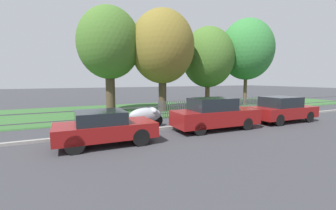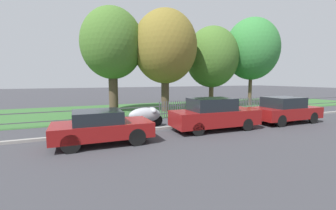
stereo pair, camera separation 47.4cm
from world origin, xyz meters
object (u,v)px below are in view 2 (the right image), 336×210
at_px(tree_nearest_kerb, 112,44).
at_px(tree_behind_motorcycle, 165,47).
at_px(parked_car_navy_estate, 285,110).
at_px(tree_mid_park, 212,57).
at_px(parked_car_silver_hatchback, 101,126).
at_px(tree_far_left, 252,49).
at_px(parked_car_black_saloon, 214,114).
at_px(covered_motorcycle, 146,115).

distance_m(tree_nearest_kerb, tree_behind_motorcycle, 3.96).
distance_m(parked_car_navy_estate, tree_mid_park, 8.98).
xyz_separation_m(parked_car_silver_hatchback, tree_behind_motorcycle, (5.75, 7.31, 4.27)).
relative_size(parked_car_navy_estate, tree_far_left, 0.49).
bearing_deg(parked_car_black_saloon, covered_motorcycle, 146.98).
bearing_deg(tree_mid_park, tree_far_left, -8.97).
height_order(parked_car_navy_estate, tree_mid_park, tree_mid_park).
bearing_deg(tree_nearest_kerb, parked_car_navy_estate, -44.45).
bearing_deg(tree_behind_motorcycle, parked_car_navy_estate, -57.56).
bearing_deg(parked_car_navy_estate, tree_behind_motorcycle, 123.19).
bearing_deg(tree_nearest_kerb, parked_car_silver_hatchback, -102.99).
height_order(tree_nearest_kerb, tree_behind_motorcycle, tree_behind_motorcycle).
bearing_deg(tree_behind_motorcycle, covered_motorcycle, -122.38).
bearing_deg(covered_motorcycle, parked_car_navy_estate, -14.18).
height_order(parked_car_navy_estate, tree_behind_motorcycle, tree_behind_motorcycle).
bearing_deg(tree_mid_park, tree_behind_motorcycle, -168.22).
height_order(parked_car_navy_estate, tree_far_left, tree_far_left).
height_order(parked_car_silver_hatchback, covered_motorcycle, parked_car_silver_hatchback).
relative_size(tree_nearest_kerb, tree_behind_motorcycle, 1.00).
distance_m(covered_motorcycle, tree_far_left, 14.19).
bearing_deg(parked_car_navy_estate, tree_mid_park, 87.35).
distance_m(parked_car_black_saloon, tree_far_left, 12.81).
relative_size(covered_motorcycle, tree_far_left, 0.24).
bearing_deg(parked_car_navy_estate, parked_car_silver_hatchback, -178.11).
height_order(covered_motorcycle, tree_nearest_kerb, tree_nearest_kerb).
bearing_deg(parked_car_navy_estate, covered_motorcycle, 166.07).
bearing_deg(parked_car_navy_estate, parked_car_black_saloon, -179.50).
distance_m(parked_car_black_saloon, tree_behind_motorcycle, 8.23).
height_order(covered_motorcycle, tree_mid_park, tree_mid_park).
relative_size(tree_nearest_kerb, tree_far_left, 0.95).
relative_size(parked_car_black_saloon, tree_behind_motorcycle, 0.57).
bearing_deg(tree_behind_motorcycle, tree_mid_park, 11.78).
xyz_separation_m(parked_car_silver_hatchback, parked_car_navy_estate, (10.27, 0.20, 0.07)).
relative_size(covered_motorcycle, tree_behind_motorcycle, 0.25).
bearing_deg(tree_far_left, parked_car_black_saloon, -141.21).
bearing_deg(parked_car_black_saloon, tree_nearest_kerb, 114.93).
distance_m(tree_behind_motorcycle, tree_mid_park, 5.13).
bearing_deg(covered_motorcycle, tree_far_left, 24.73).
distance_m(parked_car_navy_estate, tree_far_left, 9.88).
height_order(parked_car_silver_hatchback, tree_far_left, tree_far_left).
bearing_deg(tree_behind_motorcycle, tree_far_left, 2.63).
bearing_deg(covered_motorcycle, tree_mid_park, 37.18).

